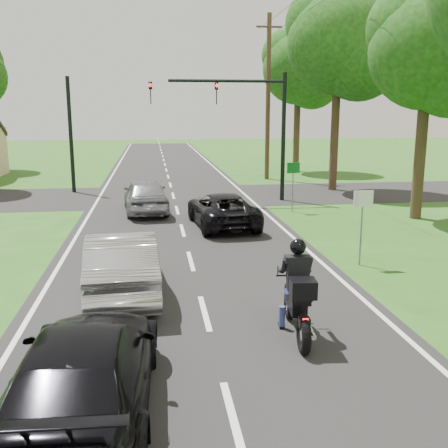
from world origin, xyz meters
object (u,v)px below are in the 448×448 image
at_px(dark_suv, 222,209).
at_px(silver_sedan, 121,263).
at_px(motorcycle_rider, 297,299).
at_px(utility_pole_far, 268,97).
at_px(sign_green, 293,175).
at_px(traffic_signal, 245,114).
at_px(silver_suv, 146,195).
at_px(sign_white, 363,210).
at_px(dark_car_behind, 85,371).

distance_m(dark_suv, silver_sedan, 7.79).
height_order(motorcycle_rider, dark_suv, motorcycle_rider).
distance_m(motorcycle_rider, dark_suv, 9.95).
xyz_separation_m(utility_pole_far, sign_green, (-1.30, -11.02, -3.49)).
distance_m(traffic_signal, sign_green, 4.24).
distance_m(silver_suv, sign_white, 10.64).
bearing_deg(dark_suv, silver_suv, -52.87).
bearing_deg(dark_suv, utility_pole_far, -114.17).
height_order(motorcycle_rider, silver_suv, motorcycle_rider).
height_order(motorcycle_rider, silver_sedan, motorcycle_rider).
bearing_deg(sign_white, dark_car_behind, -135.64).
bearing_deg(dark_car_behind, motorcycle_rider, -146.51).
distance_m(motorcycle_rider, traffic_signal, 15.85).
distance_m(motorcycle_rider, silver_sedan, 4.52).
xyz_separation_m(dark_suv, sign_white, (3.17, -5.57, 0.95)).
relative_size(dark_suv, sign_white, 2.14).
bearing_deg(sign_green, traffic_signal, 117.38).
distance_m(utility_pole_far, sign_white, 19.39).
distance_m(dark_suv, utility_pole_far, 14.92).
bearing_deg(dark_car_behind, sign_white, -133.14).
distance_m(silver_suv, sign_green, 6.33).
xyz_separation_m(dark_car_behind, traffic_signal, (5.38, 17.62, 3.44)).
relative_size(dark_suv, utility_pole_far, 0.46).
xyz_separation_m(motorcycle_rider, traffic_signal, (1.70, 15.40, 3.37)).
xyz_separation_m(silver_suv, sign_white, (6.03, -8.73, 0.84)).
distance_m(silver_suv, dark_car_behind, 15.34).
bearing_deg(motorcycle_rider, traffic_signal, 88.98).
distance_m(silver_suv, utility_pole_far, 13.47).
xyz_separation_m(sign_white, sign_green, (0.20, 8.00, 0.00)).
relative_size(silver_suv, dark_car_behind, 0.92).
distance_m(silver_sedan, utility_pole_far, 22.42).
xyz_separation_m(dark_suv, dark_car_behind, (-3.57, -12.17, 0.05)).
distance_m(silver_sedan, traffic_signal, 13.92).
bearing_deg(traffic_signal, sign_green, -62.62).
distance_m(utility_pole_far, sign_green, 11.63).
bearing_deg(motorcycle_rider, silver_suv, 108.05).
bearing_deg(sign_green, dark_suv, -144.21).
relative_size(dark_suv, sign_green, 2.14).
bearing_deg(traffic_signal, dark_car_behind, -107.00).
bearing_deg(silver_suv, traffic_signal, -158.58).
bearing_deg(sign_green, silver_sedan, -125.34).
height_order(silver_sedan, sign_green, sign_green).
relative_size(motorcycle_rider, dark_car_behind, 0.48).
height_order(dark_car_behind, utility_pole_far, utility_pole_far).
height_order(utility_pole_far, sign_white, utility_pole_far).
height_order(dark_car_behind, traffic_signal, traffic_signal).
distance_m(silver_suv, traffic_signal, 6.20).
relative_size(dark_suv, dark_car_behind, 0.96).
bearing_deg(utility_pole_far, sign_green, -96.73).
xyz_separation_m(dark_car_behind, utility_pole_far, (8.25, 25.62, 4.38)).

